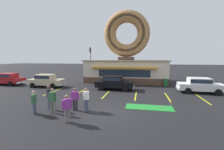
% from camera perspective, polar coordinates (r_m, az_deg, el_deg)
% --- Properties ---
extents(ground_plane, '(160.00, 160.00, 0.00)m').
position_cam_1_polar(ground_plane, '(10.58, -3.08, -13.98)').
color(ground_plane, black).
extents(donut_shop_building, '(12.30, 6.75, 10.96)m').
position_cam_1_polar(donut_shop_building, '(23.66, 5.44, 6.60)').
color(donut_shop_building, brown).
rests_on(donut_shop_building, ground).
extents(putting_mat, '(3.48, 1.28, 0.03)m').
position_cam_1_polar(putting_mat, '(11.80, 14.00, -11.90)').
color(putting_mat, '#1E842D').
rests_on(putting_mat, ground).
extents(mini_donut_near_left, '(0.13, 0.13, 0.04)m').
position_cam_1_polar(mini_donut_near_left, '(12.02, 18.14, -11.52)').
color(mini_donut_near_left, '#D17F47').
rests_on(mini_donut_near_left, putting_mat).
extents(mini_donut_near_right, '(0.13, 0.13, 0.04)m').
position_cam_1_polar(mini_donut_near_right, '(11.29, 12.00, -12.52)').
color(mini_donut_near_right, '#D8667F').
rests_on(mini_donut_near_right, putting_mat).
extents(mini_donut_mid_left, '(0.13, 0.13, 0.04)m').
position_cam_1_polar(mini_donut_mid_left, '(11.65, 10.19, -11.87)').
color(mini_donut_mid_left, '#A5724C').
rests_on(mini_donut_mid_left, putting_mat).
extents(mini_donut_mid_centre, '(0.13, 0.13, 0.04)m').
position_cam_1_polar(mini_donut_mid_centre, '(12.12, 19.11, -11.41)').
color(mini_donut_mid_centre, '#D8667F').
rests_on(mini_donut_mid_centre, putting_mat).
extents(golf_ball, '(0.04, 0.04, 0.04)m').
position_cam_1_polar(golf_ball, '(11.84, 12.52, -11.61)').
color(golf_ball, white).
rests_on(golf_ball, putting_mat).
extents(putting_flag_pin, '(0.13, 0.01, 0.55)m').
position_cam_1_polar(putting_flag_pin, '(11.81, 21.60, -10.01)').
color(putting_flag_pin, silver).
rests_on(putting_flag_pin, putting_mat).
extents(car_red, '(4.59, 2.03, 1.60)m').
position_cam_1_polar(car_red, '(25.17, -34.97, -1.11)').
color(car_red, maroon).
rests_on(car_red, ground).
extents(car_black, '(4.59, 2.04, 1.60)m').
position_cam_1_polar(car_black, '(17.55, 0.78, -2.75)').
color(car_black, black).
rests_on(car_black, ground).
extents(car_white, '(4.62, 2.10, 1.60)m').
position_cam_1_polar(car_white, '(18.45, 30.46, -3.21)').
color(car_white, silver).
rests_on(car_white, ground).
extents(car_champagne, '(4.61, 2.08, 1.60)m').
position_cam_1_polar(car_champagne, '(20.97, -23.77, -1.78)').
color(car_champagne, '#BCAD89').
rests_on(car_champagne, ground).
extents(pedestrian_blue_sweater_man, '(0.36, 0.57, 1.57)m').
position_cam_1_polar(pedestrian_blue_sweater_man, '(11.26, -27.56, -8.85)').
color(pedestrian_blue_sweater_man, '#474C66').
rests_on(pedestrian_blue_sweater_man, ground).
extents(pedestrian_hooded_kid, '(0.60, 0.25, 1.70)m').
position_cam_1_polar(pedestrian_hooded_kid, '(10.87, -21.72, -8.66)').
color(pedestrian_hooded_kid, slate).
rests_on(pedestrian_hooded_kid, ground).
extents(pedestrian_leather_jacket_man, '(0.46, 0.44, 1.63)m').
position_cam_1_polar(pedestrian_leather_jacket_man, '(9.12, -16.76, -11.67)').
color(pedestrian_leather_jacket_man, slate).
rests_on(pedestrian_leather_jacket_man, ground).
extents(pedestrian_clipboard_woman, '(0.36, 0.56, 1.63)m').
position_cam_1_polar(pedestrian_clipboard_woman, '(10.76, -9.83, -8.67)').
color(pedestrian_clipboard_woman, '#474C66').
rests_on(pedestrian_clipboard_woman, ground).
extents(pedestrian_beanie_man, '(0.50, 0.42, 1.76)m').
position_cam_1_polar(pedestrian_beanie_man, '(11.75, -22.89, -7.39)').
color(pedestrian_beanie_man, '#474C66').
rests_on(pedestrian_beanie_man, ground).
extents(pedestrian_crossing_woman, '(0.59, 0.28, 1.60)m').
position_cam_1_polar(pedestrian_crossing_woman, '(10.98, -13.96, -8.56)').
color(pedestrian_crossing_woman, '#232328').
rests_on(pedestrian_crossing_woman, ground).
extents(trash_bin, '(0.57, 0.57, 0.97)m').
position_cam_1_polar(trash_bin, '(20.91, 19.73, -2.66)').
color(trash_bin, '#1E662D').
rests_on(trash_bin, ground).
extents(traffic_light_pole, '(0.28, 0.47, 5.80)m').
position_cam_1_polar(traffic_light_pole, '(30.18, -8.20, 6.49)').
color(traffic_light_pole, '#595B60').
rests_on(traffic_light_pole, ground).
extents(parking_stripe_far_left, '(0.12, 3.60, 0.01)m').
position_cam_1_polar(parking_stripe_far_left, '(17.82, -21.45, -5.91)').
color(parking_stripe_far_left, yellow).
rests_on(parking_stripe_far_left, ground).
extents(parking_stripe_left, '(0.12, 3.60, 0.01)m').
position_cam_1_polar(parking_stripe_left, '(16.42, -12.54, -6.66)').
color(parking_stripe_left, yellow).
rests_on(parking_stripe_left, ground).
extents(parking_stripe_mid_left, '(0.12, 3.60, 0.01)m').
position_cam_1_polar(parking_stripe_mid_left, '(15.47, -2.24, -7.32)').
color(parking_stripe_mid_left, yellow).
rests_on(parking_stripe_mid_left, ground).
extents(parking_stripe_centre, '(0.12, 3.60, 0.01)m').
position_cam_1_polar(parking_stripe_centre, '(15.07, 9.03, -7.77)').
color(parking_stripe_centre, yellow).
rests_on(parking_stripe_centre, ground).
extents(parking_stripe_mid_right, '(0.12, 3.60, 0.01)m').
position_cam_1_polar(parking_stripe_mid_right, '(15.26, 20.46, -7.93)').
color(parking_stripe_mid_right, yellow).
rests_on(parking_stripe_mid_right, ground).
extents(parking_stripe_right, '(0.12, 3.60, 0.01)m').
position_cam_1_polar(parking_stripe_right, '(16.02, 31.22, -7.79)').
color(parking_stripe_right, yellow).
rests_on(parking_stripe_right, ground).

